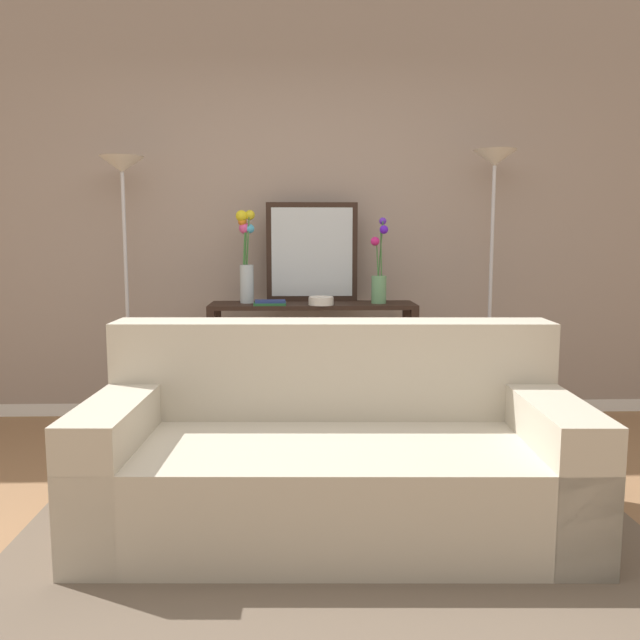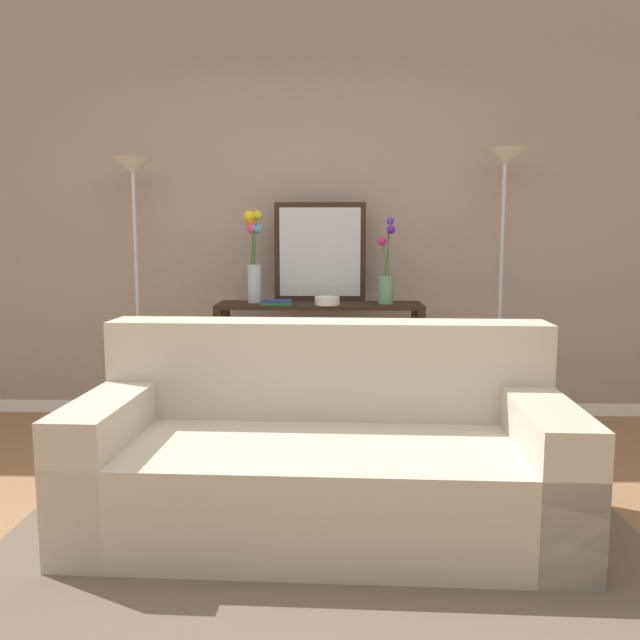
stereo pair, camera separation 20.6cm
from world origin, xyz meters
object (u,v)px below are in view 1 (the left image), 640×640
Objects in this scene: console_table at (313,342)px; book_row_under_console at (264,419)px; floor_lamp_left at (124,217)px; couch at (333,456)px; vase_tall_flowers at (246,257)px; fruit_bowl at (321,301)px; vase_short_flowers at (379,277)px; book_stack at (270,303)px; floor_lamp_right at (493,211)px; wall_mirror at (312,252)px.

console_table is 2.97× the size of book_row_under_console.
couch is at bearing -49.63° from floor_lamp_left.
vase_tall_flowers reaches higher than fruit_bowl.
console_table is 0.62m from vase_short_flowers.
book_row_under_console is at bearing 116.40° from book_stack.
book_stack is at bearing -172.83° from vase_short_flowers.
book_stack is at bearing 179.71° from fruit_bowl.
vase_short_flowers is at bearing -4.22° from vase_tall_flowers.
floor_lamp_right is 1.28m from fruit_bowl.
vase_short_flowers is at bearing -21.37° from wall_mirror.
floor_lamp_right is at bearing -0.00° from floor_lamp_left.
vase_short_flowers is (-0.76, -0.05, -0.43)m from floor_lamp_right.
vase_tall_flowers is at bearing 175.78° from vase_short_flowers.
floor_lamp_right is 1.66m from vase_tall_flowers.
fruit_bowl is 0.36× the size of book_row_under_console.
floor_lamp_left is 1.25m from wall_mirror.
floor_lamp_left is 3.19× the size of vase_short_flowers.
floor_lamp_right reaches higher than couch.
couch is at bearing -75.15° from book_row_under_console.
wall_mirror is 1.18m from book_row_under_console.
floor_lamp_left is at bearing 130.37° from couch.
fruit_bowl is (0.05, -0.26, -0.30)m from wall_mirror.
wall_mirror is at bearing 174.37° from floor_lamp_right.
console_table is 2.03× the size of wall_mirror.
wall_mirror reaches higher than couch.
book_stack is at bearing -63.60° from book_row_under_console.
couch is 1.15× the size of floor_lamp_right.
vase_tall_flowers reaches higher than vase_short_flowers.
vase_tall_flowers is 1.09× the size of vase_short_flowers.
floor_lamp_left is at bearing -179.20° from vase_tall_flowers.
console_table is 0.71m from vase_tall_flowers.
console_table is 8.35× the size of fruit_bowl.
vase_tall_flowers is at bearing -166.26° from wall_mirror.
wall_mirror reaches higher than vase_short_flowers.
fruit_bowl is at bearing -172.77° from floor_lamp_right.
vase_tall_flowers reaches higher than console_table.
console_table is 0.73× the size of floor_lamp_right.
wall_mirror reaches higher than console_table.
wall_mirror is (-0.00, 0.15, 0.59)m from console_table.
console_table is (-0.06, 1.48, 0.27)m from couch.
book_row_under_console is at bearing -22.22° from vase_tall_flowers.
vase_short_flowers is at bearing 75.57° from couch.
vase_short_flowers is (1.66, -0.05, -0.39)m from floor_lamp_left.
floor_lamp_left reaches higher than vase_short_flowers.
floor_lamp_left reaches higher than vase_tall_flowers.
vase_short_flowers reaches higher than fruit_bowl.
vase_tall_flowers is at bearing 136.33° from book_stack.
book_stack is at bearing 103.85° from couch.
vase_tall_flowers is (-0.44, -0.11, -0.03)m from wall_mirror.
couch is at bearing -104.43° from vase_short_flowers.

